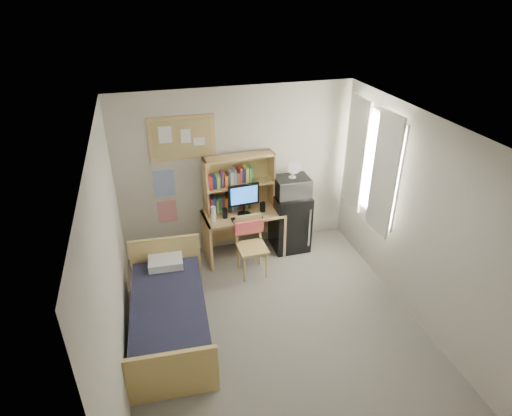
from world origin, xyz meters
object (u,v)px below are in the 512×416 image
object	(u,v)px
bed	(170,318)
desk_fan	(293,169)
desk	(243,234)
monitor	(244,200)
speaker_left	(225,213)
microwave	(292,187)
desk_chair	(252,247)
speaker_right	(263,207)
bulletin_board	(182,138)
mini_fridge	(290,221)

from	to	relation	value
bed	desk_fan	size ratio (longest dim) A/B	6.72
desk	monitor	bearing A→B (deg)	-90.00
desk	speaker_left	distance (m)	0.55
speaker_left	microwave	world-z (taller)	microwave
desk_chair	speaker_right	size ratio (longest dim) A/B	5.79
bulletin_board	mini_fridge	size ratio (longest dim) A/B	0.99
desk	microwave	distance (m)	1.06
monitor	microwave	world-z (taller)	monitor
desk_chair	mini_fridge	xyz separation A→B (m)	(0.77, 0.54, 0.02)
bulletin_board	desk_chair	xyz separation A→B (m)	(0.80, -0.82, -1.47)
speaker_left	mini_fridge	bearing A→B (deg)	1.72
bulletin_board	bed	world-z (taller)	bulletin_board
bulletin_board	speaker_left	size ratio (longest dim) A/B	6.00
microwave	mini_fridge	bearing A→B (deg)	90.00
desk	desk_fan	xyz separation A→B (m)	(0.78, 0.00, 1.01)
speaker_left	speaker_right	bearing A→B (deg)	0.00
bulletin_board	desk_chair	world-z (taller)	bulletin_board
desk_chair	speaker_left	xyz separation A→B (m)	(-0.30, 0.44, 0.38)
microwave	desk_fan	distance (m)	0.29
microwave	desk_fan	bearing A→B (deg)	0.00
desk_chair	mini_fridge	distance (m)	0.94
mini_fridge	desk_fan	bearing A→B (deg)	-90.00
desk_chair	microwave	size ratio (longest dim) A/B	1.74
desk_chair	bed	distance (m)	1.61
speaker_left	desk_chair	bearing A→B (deg)	-59.00
bulletin_board	monitor	size ratio (longest dim) A/B	1.88
desk_chair	desk_fan	xyz separation A→B (m)	(0.77, 0.52, 0.93)
bed	mini_fridge	bearing A→B (deg)	38.91
mini_fridge	bed	xyz separation A→B (m)	(-2.07, -1.48, -0.22)
speaker_right	microwave	distance (m)	0.55
monitor	speaker_left	distance (m)	0.35
speaker_left	bed	bearing A→B (deg)	-129.66
monitor	desk	bearing A→B (deg)	90.00
desk_chair	bulletin_board	bearing A→B (deg)	132.72
desk	speaker_left	world-z (taller)	speaker_left
bed	speaker_right	bearing A→B (deg)	44.98
speaker_right	desk_fan	world-z (taller)	desk_fan
bulletin_board	desk	world-z (taller)	bulletin_board
bulletin_board	speaker_right	size ratio (longest dim) A/B	6.02
bed	bulletin_board	bearing A→B (deg)	77.53
desk	microwave	world-z (taller)	microwave
desk_chair	microwave	distance (m)	1.13
desk	monitor	distance (m)	0.63
speaker_left	desk_fan	world-z (taller)	desk_fan
mini_fridge	monitor	bearing A→B (deg)	-173.91
mini_fridge	speaker_right	bearing A→B (deg)	-172.43
desk	bed	size ratio (longest dim) A/B	0.66
desk	speaker_left	bearing A→B (deg)	-168.69
microwave	desk_fan	world-z (taller)	desk_fan
bulletin_board	bed	size ratio (longest dim) A/B	0.51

